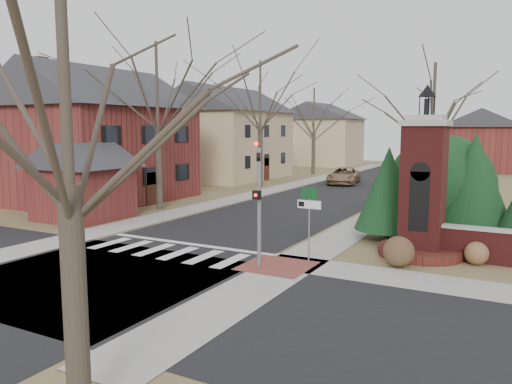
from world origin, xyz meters
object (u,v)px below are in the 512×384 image
Objects in this scene: brick_gate_monument at (423,200)px; sign_post at (309,210)px; traffic_signal_pole at (259,195)px; pickup_truck at (344,176)px; distant_car at (421,171)px.

sign_post is at bearing -138.58° from brick_gate_monument.
pickup_truck is at bearing 102.36° from traffic_signal_pole.
traffic_signal_pole is at bearing 83.58° from distant_car.
sign_post is at bearing 47.57° from traffic_signal_pole.
traffic_signal_pole is 2.02m from sign_post.
sign_post is at bearing -83.52° from pickup_truck.
distant_car is at bearing 100.20° from brick_gate_monument.
pickup_truck is (-10.60, 22.50, -1.44)m from brick_gate_monument.
sign_post is at bearing 85.81° from distant_car.
pickup_truck is 1.23× the size of distant_car.
brick_gate_monument is 24.92m from pickup_truck.
traffic_signal_pole reaches higher than distant_car.
sign_post is 34.23m from distant_car.
traffic_signal_pole is at bearing -86.91° from pickup_truck.
sign_post is 0.65× the size of distant_car.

